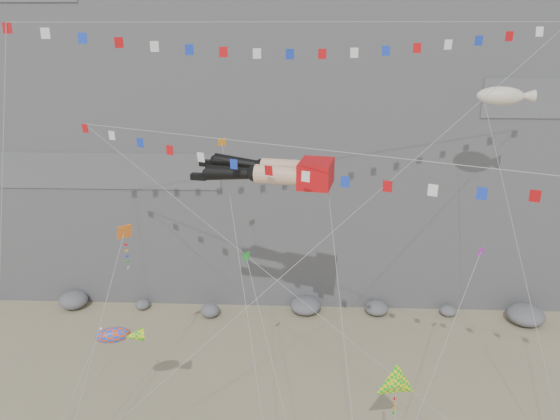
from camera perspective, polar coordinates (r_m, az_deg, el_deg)
cliff at (r=55.96m, az=3.05°, el=20.78°), size 80.00×28.00×50.00m
talus_boulders at (r=47.00m, az=2.68°, el=-9.98°), size 60.00×3.00×1.20m
legs_kite at (r=30.91m, az=-0.30°, el=4.06°), size 9.69×16.37×20.98m
flag_banner_upper at (r=31.24m, az=2.75°, el=18.97°), size 30.46×14.82×30.28m
flag_banner_lower at (r=27.10m, az=4.85°, el=6.18°), size 29.21×13.11×21.76m
harlequin_kite at (r=31.80m, az=-15.97°, el=-2.30°), size 3.42×9.27×15.02m
fish_windsock at (r=32.32m, az=-17.08°, el=-12.42°), size 5.09×7.82×10.33m
delta_kite at (r=28.67m, az=12.06°, el=-17.46°), size 2.32×7.08×9.41m
blimp_windsock at (r=38.39m, az=22.05°, el=10.93°), size 4.08×14.69×23.49m
small_kite_a at (r=33.95m, az=-5.98°, el=6.29°), size 5.14×16.30×23.13m
small_kite_b at (r=31.25m, az=19.99°, el=-4.83°), size 7.71×10.43×16.89m
small_kite_c at (r=30.15m, az=-3.41°, el=-5.49°), size 4.87×10.28×15.40m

